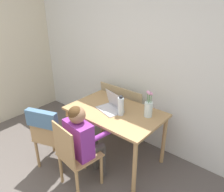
% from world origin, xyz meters
% --- Properties ---
extents(wall_back, '(6.40, 0.05, 2.50)m').
position_xyz_m(wall_back, '(0.00, 2.23, 1.25)').
color(wall_back, silver).
rests_on(wall_back, ground_plane).
extents(dining_table, '(1.20, 0.76, 0.74)m').
position_xyz_m(dining_table, '(-0.06, 1.62, 0.65)').
color(dining_table, tan).
rests_on(dining_table, ground_plane).
extents(chair_occupied, '(0.44, 0.44, 0.86)m').
position_xyz_m(chair_occupied, '(-0.07, 0.94, 0.45)').
color(chair_occupied, tan).
rests_on(chair_occupied, ground_plane).
extents(chair_spare, '(0.52, 0.54, 0.87)m').
position_xyz_m(chair_spare, '(-0.56, 0.93, 0.59)').
color(chair_spare, tan).
rests_on(chair_spare, ground_plane).
extents(person_seated, '(0.39, 0.46, 1.04)m').
position_xyz_m(person_seated, '(-0.06, 1.05, 0.65)').
color(person_seated, purple).
rests_on(person_seated, ground_plane).
extents(laptop, '(0.39, 0.31, 0.23)m').
position_xyz_m(laptop, '(-0.11, 1.62, 0.79)').
color(laptop, '#B2B2B7').
rests_on(laptop, dining_table).
extents(flower_vase, '(0.10, 0.10, 0.33)m').
position_xyz_m(flower_vase, '(0.33, 1.77, 0.85)').
color(flower_vase, silver).
rests_on(flower_vase, dining_table).
extents(water_bottle, '(0.08, 0.08, 0.25)m').
position_xyz_m(water_bottle, '(0.06, 1.59, 0.85)').
color(water_bottle, silver).
rests_on(water_bottle, dining_table).
extents(cardboard_panel, '(0.76, 0.13, 0.86)m').
position_xyz_m(cardboard_panel, '(-0.32, 2.11, 0.43)').
color(cardboard_panel, tan).
rests_on(cardboard_panel, ground_plane).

